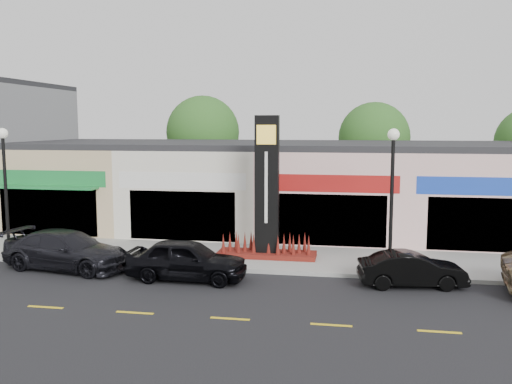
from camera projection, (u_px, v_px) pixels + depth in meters
ground at (167, 285)px, 19.60m from camera, size 120.00×120.00×0.00m
sidewalk at (200, 255)px, 23.84m from camera, size 52.00×4.30×0.15m
curb at (185, 268)px, 21.64m from camera, size 52.00×0.20×0.15m
shop_beige at (93, 182)px, 31.96m from camera, size 7.00×10.85×4.80m
shop_cream at (208, 184)px, 30.77m from camera, size 7.00×10.01×4.80m
shop_pink_w at (332, 187)px, 29.58m from camera, size 7.00×10.01×4.80m
shop_pink_e at (467, 189)px, 28.38m from camera, size 7.00×10.01×4.80m
tree_rear_west at (203, 132)px, 38.70m from camera, size 5.20×5.20×7.83m
tree_rear_mid at (374, 138)px, 36.69m from camera, size 4.80×4.80×7.29m
lamp_west_near at (5, 179)px, 22.98m from camera, size 0.44×0.44×5.47m
lamp_east_near at (392, 186)px, 20.25m from camera, size 0.44×0.44×5.47m
pylon_sign at (267, 208)px, 22.91m from camera, size 4.20×1.30×6.00m
car_dark_sedan at (67, 250)px, 21.66m from camera, size 2.95×5.57×1.54m
car_black_sedan at (187, 260)px, 20.15m from camera, size 1.88×4.52×1.53m
car_black_conv at (412, 269)px, 19.33m from camera, size 1.81×3.90×1.24m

